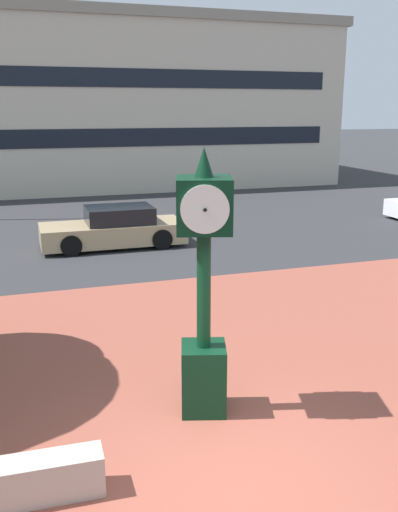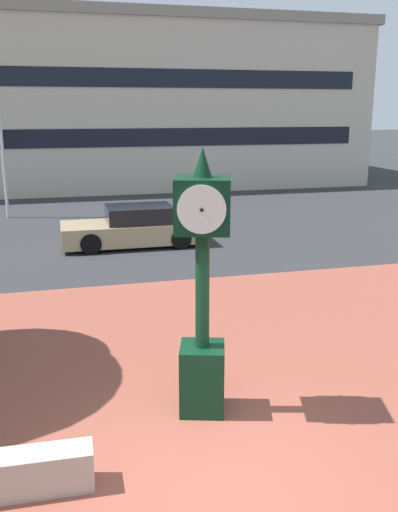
{
  "view_description": "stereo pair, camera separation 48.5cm",
  "coord_description": "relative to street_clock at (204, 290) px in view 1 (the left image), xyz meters",
  "views": [
    {
      "loc": [
        -2.22,
        -5.38,
        4.29
      ],
      "look_at": [
        0.2,
        2.01,
        2.25
      ],
      "focal_mm": 39.75,
      "sensor_mm": 36.0,
      "label": 1
    },
    {
      "loc": [
        -1.76,
        -5.51,
        4.29
      ],
      "look_at": [
        0.2,
        2.01,
        2.25
      ],
      "focal_mm": 39.75,
      "sensor_mm": 36.0,
      "label": 2
    }
  ],
  "objects": [
    {
      "name": "street_clock",
      "position": [
        0.0,
        0.0,
        0.0
      ],
      "size": [
        0.91,
        0.94,
        3.8
      ],
      "rotation": [
        0.0,
        0.0,
        -0.29
      ],
      "color": "black",
      "rests_on": "ground"
    },
    {
      "name": "civic_building",
      "position": [
        1.75,
        27.47,
        2.7
      ],
      "size": [
        27.97,
        12.11,
        9.09
      ],
      "color": "beige",
      "rests_on": "ground"
    },
    {
      "name": "car_street_near",
      "position": [
        0.54,
        10.5,
        -1.28
      ],
      "size": [
        4.5,
        1.88,
        1.28
      ],
      "rotation": [
        0.0,
        0.0,
        1.57
      ],
      "color": "tan",
      "rests_on": "ground"
    },
    {
      "name": "ground_plane",
      "position": [
        -0.17,
        -1.71,
        -1.85
      ],
      "size": [
        200.0,
        200.0,
        0.0
      ],
      "primitive_type": "plane",
      "color": "#2D2D30"
    },
    {
      "name": "plaza_brick_paving",
      "position": [
        -0.17,
        0.34,
        -1.85
      ],
      "size": [
        44.0,
        12.09,
        0.01
      ],
      "primitive_type": "cube",
      "color": "brown",
      "rests_on": "ground"
    }
  ]
}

